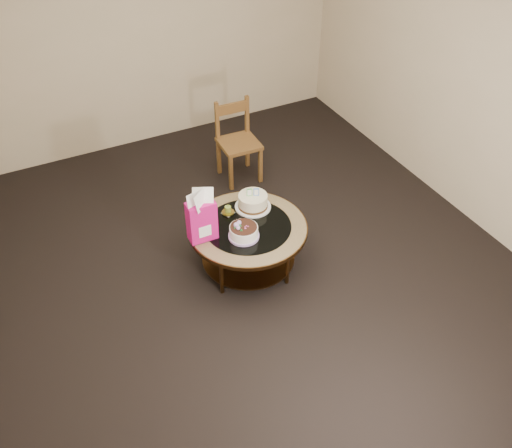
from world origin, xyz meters
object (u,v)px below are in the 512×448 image
cream_cake (253,202)px  dining_chair (238,141)px  decorated_cake (244,232)px  gift_bag (201,216)px  coffee_table (248,233)px

cream_cake → dining_chair: dining_chair is taller
cream_cake → dining_chair: (0.38, 1.11, -0.09)m
dining_chair → decorated_cake: bearing=-111.4°
cream_cake → dining_chair: bearing=93.6°
decorated_cake → dining_chair: 1.56m
gift_bag → coffee_table: bearing=-3.6°
dining_chair → gift_bag: bearing=-123.6°
decorated_cake → gift_bag: 0.38m
decorated_cake → gift_bag: size_ratio=0.56×
cream_cake → gift_bag: (-0.55, -0.18, 0.17)m
coffee_table → decorated_cake: decorated_cake is taller
gift_bag → decorated_cake: bearing=-24.3°
coffee_table → decorated_cake: bearing=-130.3°
decorated_cake → cream_cake: cream_cake is taller
coffee_table → cream_cake: 0.30m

